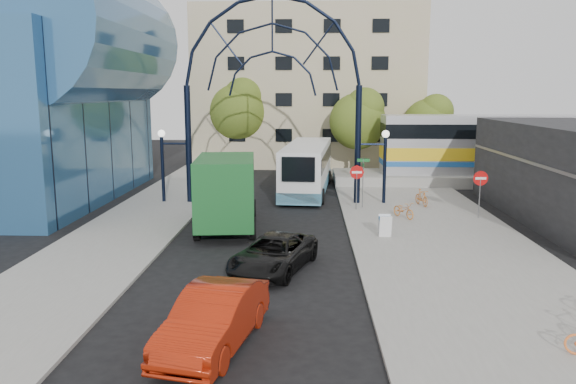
{
  "coord_description": "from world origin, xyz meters",
  "views": [
    {
      "loc": [
        2.1,
        -18.94,
        6.57
      ],
      "look_at": [
        1.19,
        6.0,
        2.15
      ],
      "focal_mm": 35.0,
      "sensor_mm": 36.0,
      "label": 1
    }
  ],
  "objects_px": {
    "bike_near_a": "(404,210)",
    "bike_near_b": "(422,197)",
    "red_sedan": "(214,318)",
    "gateway_arch": "(272,58)",
    "do_not_enter_sign": "(480,183)",
    "stop_sign": "(357,176)",
    "green_truck": "(227,192)",
    "street_name_sign": "(363,172)",
    "black_suv": "(274,254)",
    "tree_north_b": "(240,108)",
    "city_bus": "(307,167)",
    "tree_north_c": "(430,121)",
    "train_car": "(557,145)",
    "tree_north_a": "(359,118)"
  },
  "relations": [
    {
      "from": "bike_near_a",
      "to": "bike_near_b",
      "type": "bearing_deg",
      "value": 35.98
    },
    {
      "from": "red_sedan",
      "to": "gateway_arch",
      "type": "bearing_deg",
      "value": 101.11
    },
    {
      "from": "gateway_arch",
      "to": "do_not_enter_sign",
      "type": "xyz_separation_m",
      "value": [
        11.0,
        -4.0,
        -6.58
      ]
    },
    {
      "from": "stop_sign",
      "to": "green_truck",
      "type": "relative_size",
      "value": 0.34
    },
    {
      "from": "street_name_sign",
      "to": "black_suv",
      "type": "bearing_deg",
      "value": -110.93
    },
    {
      "from": "tree_north_b",
      "to": "city_bus",
      "type": "xyz_separation_m",
      "value": [
        5.91,
        -11.6,
        -3.59
      ]
    },
    {
      "from": "street_name_sign",
      "to": "city_bus",
      "type": "distance_m",
      "value": 6.55
    },
    {
      "from": "gateway_arch",
      "to": "green_truck",
      "type": "bearing_deg",
      "value": -106.46
    },
    {
      "from": "bike_near_a",
      "to": "red_sedan",
      "type": "bearing_deg",
      "value": -144.76
    },
    {
      "from": "gateway_arch",
      "to": "do_not_enter_sign",
      "type": "distance_m",
      "value": 13.43
    },
    {
      "from": "tree_north_b",
      "to": "tree_north_c",
      "type": "relative_size",
      "value": 1.23
    },
    {
      "from": "train_car",
      "to": "tree_north_a",
      "type": "xyz_separation_m",
      "value": [
        -13.88,
        3.93,
        1.71
      ]
    },
    {
      "from": "tree_north_b",
      "to": "tree_north_c",
      "type": "height_order",
      "value": "tree_north_b"
    },
    {
      "from": "tree_north_c",
      "to": "red_sedan",
      "type": "xyz_separation_m",
      "value": [
        -12.46,
        -33.15,
        -3.49
      ]
    },
    {
      "from": "green_truck",
      "to": "red_sedan",
      "type": "distance_m",
      "value": 13.1
    },
    {
      "from": "stop_sign",
      "to": "train_car",
      "type": "bearing_deg",
      "value": 33.34
    },
    {
      "from": "stop_sign",
      "to": "street_name_sign",
      "type": "distance_m",
      "value": 0.74
    },
    {
      "from": "tree_north_a",
      "to": "bike_near_b",
      "type": "bearing_deg",
      "value": -78.62
    },
    {
      "from": "city_bus",
      "to": "bike_near_b",
      "type": "distance_m",
      "value": 8.43
    },
    {
      "from": "do_not_enter_sign",
      "to": "tree_north_b",
      "type": "relative_size",
      "value": 0.31
    },
    {
      "from": "train_car",
      "to": "tree_north_c",
      "type": "bearing_deg",
      "value": 143.04
    },
    {
      "from": "train_car",
      "to": "green_truck",
      "type": "distance_m",
      "value": 26.11
    },
    {
      "from": "street_name_sign",
      "to": "city_bus",
      "type": "xyz_separation_m",
      "value": [
        -3.16,
        5.72,
        -0.45
      ]
    },
    {
      "from": "gateway_arch",
      "to": "bike_near_b",
      "type": "distance_m",
      "value": 11.8
    },
    {
      "from": "tree_north_b",
      "to": "tree_north_c",
      "type": "bearing_deg",
      "value": -7.12
    },
    {
      "from": "tree_north_c",
      "to": "green_truck",
      "type": "distance_m",
      "value": 24.66
    },
    {
      "from": "black_suv",
      "to": "bike_near_a",
      "type": "bearing_deg",
      "value": 72.26
    },
    {
      "from": "red_sedan",
      "to": "black_suv",
      "type": "bearing_deg",
      "value": 91.8
    },
    {
      "from": "gateway_arch",
      "to": "black_suv",
      "type": "bearing_deg",
      "value": -86.31
    },
    {
      "from": "tree_north_a",
      "to": "train_car",
      "type": "bearing_deg",
      "value": -15.8
    },
    {
      "from": "city_bus",
      "to": "do_not_enter_sign",
      "type": "bearing_deg",
      "value": -38.03
    },
    {
      "from": "street_name_sign",
      "to": "tree_north_c",
      "type": "height_order",
      "value": "tree_north_c"
    },
    {
      "from": "black_suv",
      "to": "tree_north_b",
      "type": "bearing_deg",
      "value": 117.19
    },
    {
      "from": "city_bus",
      "to": "black_suv",
      "type": "xyz_separation_m",
      "value": [
        -1.21,
        -17.15,
        -1.01
      ]
    },
    {
      "from": "train_car",
      "to": "tree_north_a",
      "type": "height_order",
      "value": "tree_north_a"
    },
    {
      "from": "street_name_sign",
      "to": "green_truck",
      "type": "distance_m",
      "value": 8.56
    },
    {
      "from": "street_name_sign",
      "to": "tree_north_a",
      "type": "relative_size",
      "value": 0.4
    },
    {
      "from": "tree_north_a",
      "to": "tree_north_c",
      "type": "relative_size",
      "value": 1.08
    },
    {
      "from": "gateway_arch",
      "to": "red_sedan",
      "type": "height_order",
      "value": "gateway_arch"
    },
    {
      "from": "tree_north_a",
      "to": "tree_north_c",
      "type": "xyz_separation_m",
      "value": [
        6.0,
        2.0,
        -0.33
      ]
    },
    {
      "from": "train_car",
      "to": "bike_near_a",
      "type": "xyz_separation_m",
      "value": [
        -12.9,
        -12.08,
        -2.35
      ]
    },
    {
      "from": "train_car",
      "to": "bike_near_a",
      "type": "relative_size",
      "value": 15.45
    },
    {
      "from": "tree_north_a",
      "to": "red_sedan",
      "type": "bearing_deg",
      "value": -101.71
    },
    {
      "from": "bike_near_b",
      "to": "city_bus",
      "type": "bearing_deg",
      "value": 127.53
    },
    {
      "from": "tree_north_a",
      "to": "green_truck",
      "type": "xyz_separation_m",
      "value": [
        -7.97,
        -18.18,
        -2.8
      ]
    },
    {
      "from": "city_bus",
      "to": "green_truck",
      "type": "bearing_deg",
      "value": -105.31
    },
    {
      "from": "street_name_sign",
      "to": "bike_near_b",
      "type": "xyz_separation_m",
      "value": [
        3.48,
        0.64,
        -1.54
      ]
    },
    {
      "from": "gateway_arch",
      "to": "street_name_sign",
      "type": "xyz_separation_m",
      "value": [
        5.2,
        -1.4,
        -6.43
      ]
    },
    {
      "from": "train_car",
      "to": "tree_north_b",
      "type": "relative_size",
      "value": 3.14
    },
    {
      "from": "tree_north_a",
      "to": "black_suv",
      "type": "xyz_separation_m",
      "value": [
        -5.29,
        -24.76,
        -3.94
      ]
    }
  ]
}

